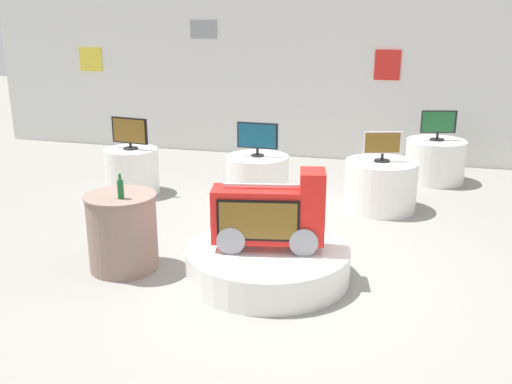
# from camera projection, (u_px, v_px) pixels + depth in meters

# --- Properties ---
(ground_plane) EXTENTS (30.00, 30.00, 0.00)m
(ground_plane) POSITION_uv_depth(u_px,v_px,m) (290.00, 276.00, 5.39)
(ground_plane) COLOR gray
(back_wall_display) EXTENTS (12.96, 0.13, 2.97)m
(back_wall_display) POSITION_uv_depth(u_px,v_px,m) (353.00, 69.00, 9.33)
(back_wall_display) COLOR silver
(back_wall_display) RESTS_ON ground
(main_display_pedestal) EXTENTS (1.50, 1.50, 0.29)m
(main_display_pedestal) POSITION_uv_depth(u_px,v_px,m) (268.00, 263.00, 5.33)
(main_display_pedestal) COLOR white
(main_display_pedestal) RESTS_ON ground
(novelty_firetruck_tv) EXTENTS (1.04, 0.53, 0.73)m
(novelty_firetruck_tv) POSITION_uv_depth(u_px,v_px,m) (270.00, 217.00, 5.19)
(novelty_firetruck_tv) COLOR gray
(novelty_firetruck_tv) RESTS_ON main_display_pedestal
(display_pedestal_left_rear) EXTENTS (0.71, 0.71, 0.61)m
(display_pedestal_left_rear) POSITION_uv_depth(u_px,v_px,m) (132.00, 171.00, 7.84)
(display_pedestal_left_rear) COLOR white
(display_pedestal_left_rear) RESTS_ON ground
(tv_on_left_rear) EXTENTS (0.53, 0.20, 0.42)m
(tv_on_left_rear) POSITION_uv_depth(u_px,v_px,m) (130.00, 132.00, 7.68)
(tv_on_left_rear) COLOR black
(tv_on_left_rear) RESTS_ON display_pedestal_left_rear
(display_pedestal_center_rear) EXTENTS (0.84, 0.84, 0.61)m
(display_pedestal_center_rear) POSITION_uv_depth(u_px,v_px,m) (435.00, 161.00, 8.38)
(display_pedestal_center_rear) COLOR white
(display_pedestal_center_rear) RESTS_ON ground
(tv_on_center_rear) EXTENTS (0.49, 0.20, 0.43)m
(tv_on_center_rear) POSITION_uv_depth(u_px,v_px,m) (438.00, 124.00, 8.22)
(tv_on_center_rear) COLOR black
(tv_on_center_rear) RESTS_ON display_pedestal_center_rear
(display_pedestal_right_rear) EXTENTS (0.80, 0.80, 0.61)m
(display_pedestal_right_rear) POSITION_uv_depth(u_px,v_px,m) (257.00, 179.00, 7.45)
(display_pedestal_right_rear) COLOR white
(display_pedestal_right_rear) RESTS_ON ground
(tv_on_right_rear) EXTENTS (0.53, 0.16, 0.43)m
(tv_on_right_rear) POSITION_uv_depth(u_px,v_px,m) (257.00, 137.00, 7.28)
(tv_on_right_rear) COLOR black
(tv_on_right_rear) RESTS_ON display_pedestal_right_rear
(display_pedestal_far_right) EXTENTS (0.88, 0.88, 0.61)m
(display_pedestal_far_right) POSITION_uv_depth(u_px,v_px,m) (380.00, 185.00, 7.18)
(display_pedestal_far_right) COLOR white
(display_pedestal_far_right) RESTS_ON ground
(tv_on_far_right) EXTENTS (0.45, 0.19, 0.37)m
(tv_on_far_right) POSITION_uv_depth(u_px,v_px,m) (383.00, 145.00, 7.03)
(tv_on_far_right) COLOR black
(tv_on_far_right) RESTS_ON display_pedestal_far_right
(side_table_round) EXTENTS (0.67, 0.67, 0.73)m
(side_table_round) POSITION_uv_depth(u_px,v_px,m) (122.00, 231.00, 5.46)
(side_table_round) COLOR gray
(side_table_round) RESTS_ON ground
(bottle_on_side_table) EXTENTS (0.06, 0.06, 0.23)m
(bottle_on_side_table) POSITION_uv_depth(u_px,v_px,m) (121.00, 189.00, 5.22)
(bottle_on_side_table) COLOR #195926
(bottle_on_side_table) RESTS_ON side_table_round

